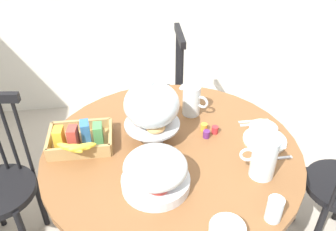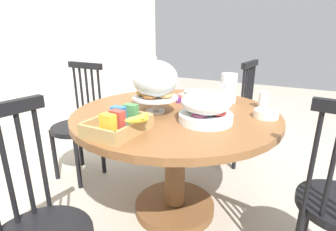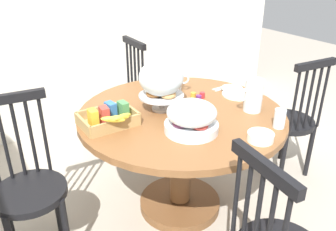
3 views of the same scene
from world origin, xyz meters
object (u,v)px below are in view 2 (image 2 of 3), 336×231
cereal_basket (121,123)px  windsor_chair_facing_door (231,116)px  fruit_platter_covered (206,107)px  china_plate_small (194,91)px  pastry_stand_with_dome (155,81)px  windsor_chair_far_side (78,127)px  milk_pitcher (229,89)px  china_plate_large (203,95)px  dining_table (175,140)px  cereal_bowl (266,114)px  orange_juice_pitcher (148,89)px  drinking_glass (264,100)px

cereal_basket → windsor_chair_facing_door: bearing=-8.0°
fruit_platter_covered → china_plate_small: bearing=28.5°
pastry_stand_with_dome → windsor_chair_far_side: bearing=80.9°
milk_pitcher → china_plate_large: 0.27m
windsor_chair_facing_door → windsor_chair_far_side: 1.38m
dining_table → pastry_stand_with_dome: size_ratio=3.73×
cereal_bowl → pastry_stand_with_dome: bearing=110.2°
dining_table → milk_pitcher: 0.53m
fruit_platter_covered → orange_juice_pitcher: 0.59m
china_plate_large → windsor_chair_facing_door: bearing=-15.2°
orange_juice_pitcher → china_plate_small: size_ratio=1.18×
dining_table → windsor_chair_far_side: (0.05, 0.94, -0.09)m
dining_table → pastry_stand_with_dome: (-0.09, 0.09, 0.39)m
china_plate_large → drinking_glass: size_ratio=2.00×
fruit_platter_covered → cereal_basket: fruit_platter_covered is taller
cereal_basket → china_plate_large: 0.93m
windsor_chair_facing_door → pastry_stand_with_dome: bearing=168.2°
windsor_chair_far_side → orange_juice_pitcher: (0.10, -0.64, 0.37)m
windsor_chair_facing_door → orange_juice_pitcher: size_ratio=5.50×
windsor_chair_facing_door → china_plate_small: size_ratio=6.50×
windsor_chair_far_side → milk_pitcher: bearing=-74.2°
cereal_bowl → drinking_glass: 0.21m
china_plate_large → drinking_glass: 0.50m
milk_pitcher → cereal_bowl: milk_pitcher is taller
milk_pitcher → fruit_platter_covered: bearing=-178.6°
dining_table → milk_pitcher: size_ratio=6.31×
windsor_chair_far_side → cereal_bowl: windsor_chair_far_side is taller
china_plate_large → china_plate_small: size_ratio=1.47×
dining_table → pastry_stand_with_dome: bearing=132.8°
fruit_platter_covered → cereal_basket: size_ratio=0.95×
cereal_basket → cereal_bowl: cereal_basket is taller
china_plate_large → cereal_basket: bearing=175.6°
china_plate_small → orange_juice_pitcher: bearing=149.8°
fruit_platter_covered → drinking_glass: 0.50m
milk_pitcher → cereal_bowl: (-0.24, -0.30, -0.07)m
pastry_stand_with_dome → china_plate_large: bearing=-8.9°
windsor_chair_facing_door → china_plate_small: bearing=153.9°
dining_table → china_plate_large: bearing=0.6°
milk_pitcher → drinking_glass: milk_pitcher is taller
dining_table → china_plate_small: bearing=10.3°
cereal_basket → drinking_glass: 0.96m
orange_juice_pitcher → dining_table: bearing=-117.0°
china_plate_small → dining_table: bearing=-169.7°
pastry_stand_with_dome → milk_pitcher: 0.57m
pastry_stand_with_dome → cereal_basket: (-0.36, -0.02, -0.15)m
milk_pitcher → cereal_basket: (-0.83, 0.30, -0.05)m
orange_juice_pitcher → cereal_basket: (-0.60, -0.22, -0.03)m
milk_pitcher → drinking_glass: bearing=-99.0°
windsor_chair_facing_door → drinking_glass: 0.77m
cereal_bowl → windsor_chair_far_side: bearing=93.6°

